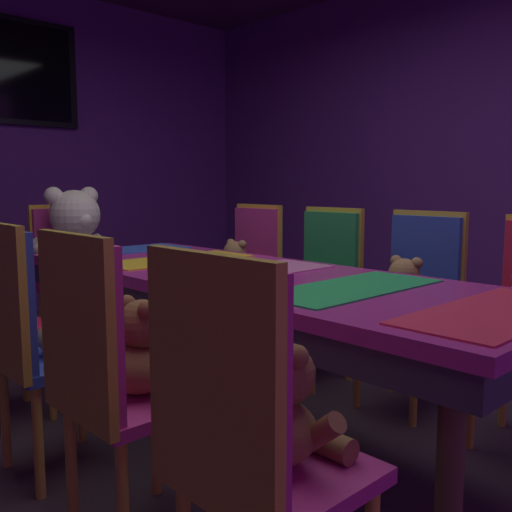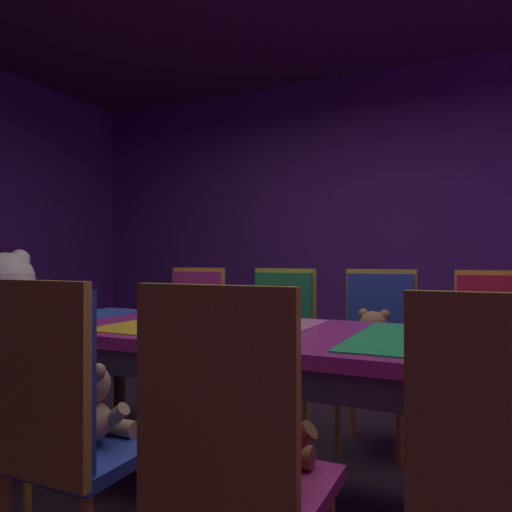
{
  "view_description": "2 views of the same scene",
  "coord_description": "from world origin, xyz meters",
  "px_view_note": "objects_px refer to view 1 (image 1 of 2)",
  "views": [
    {
      "loc": [
        -1.67,
        -1.8,
        1.12
      ],
      "look_at": [
        -0.05,
        -0.08,
        0.82
      ],
      "focal_mm": 39.99,
      "sensor_mm": 36.0,
      "label": 1
    },
    {
      "loc": [
        -1.89,
        -0.84,
        1.04
      ],
      "look_at": [
        0.23,
        0.16,
        1.06
      ],
      "focal_mm": 33.61,
      "sensor_mm": 36.0,
      "label": 2
    }
  ],
  "objects_px": {
    "king_teddy_bear": "(77,245)",
    "teddy_left_1": "(144,353)",
    "chair_left_0": "(239,426)",
    "teddy_left_2": "(62,327)",
    "banquet_table": "(251,291)",
    "teddy_right_1": "(403,293)",
    "throne_chair": "(66,263)",
    "chair_right_1": "(419,288)",
    "teddy_right_3": "(234,267)",
    "chair_right_3": "(250,263)",
    "chair_left_2": "(25,326)",
    "teddy_left_0": "(284,411)",
    "chair_left_1": "(102,361)",
    "chair_right_2": "(325,275)",
    "teddy_left_3": "(4,302)"
  },
  "relations": [
    {
      "from": "king_teddy_bear",
      "to": "teddy_left_1",
      "type": "bearing_deg",
      "value": -20.63
    },
    {
      "from": "chair_left_0",
      "to": "chair_right_3",
      "type": "relative_size",
      "value": 1.0
    },
    {
      "from": "chair_left_0",
      "to": "king_teddy_bear",
      "type": "height_order",
      "value": "king_teddy_bear"
    },
    {
      "from": "teddy_left_1",
      "to": "chair_left_2",
      "type": "height_order",
      "value": "chair_left_2"
    },
    {
      "from": "teddy_left_1",
      "to": "throne_chair",
      "type": "relative_size",
      "value": 0.34
    },
    {
      "from": "chair_left_2",
      "to": "chair_right_1",
      "type": "bearing_deg",
      "value": -18.58
    },
    {
      "from": "banquet_table",
      "to": "teddy_right_1",
      "type": "height_order",
      "value": "teddy_right_1"
    },
    {
      "from": "chair_right_3",
      "to": "banquet_table",
      "type": "bearing_deg",
      "value": 47.17
    },
    {
      "from": "teddy_left_1",
      "to": "chair_left_0",
      "type": "bearing_deg",
      "value": -103.87
    },
    {
      "from": "teddy_left_0",
      "to": "chair_right_3",
      "type": "xyz_separation_m",
      "value": [
        1.62,
        1.86,
        0.01
      ]
    },
    {
      "from": "chair_left_1",
      "to": "teddy_left_2",
      "type": "relative_size",
      "value": 3.59
    },
    {
      "from": "teddy_left_1",
      "to": "teddy_left_2",
      "type": "xyz_separation_m",
      "value": [
        -0.0,
        0.58,
        -0.02
      ]
    },
    {
      "from": "teddy_left_1",
      "to": "chair_right_2",
      "type": "distance_m",
      "value": 1.69
    },
    {
      "from": "teddy_left_2",
      "to": "throne_chair",
      "type": "xyz_separation_m",
      "value": [
        0.73,
        1.53,
        0.03
      ]
    },
    {
      "from": "throne_chair",
      "to": "chair_right_1",
      "type": "bearing_deg",
      "value": 22.67
    },
    {
      "from": "teddy_right_1",
      "to": "teddy_left_1",
      "type": "bearing_deg",
      "value": -0.5
    },
    {
      "from": "teddy_left_2",
      "to": "teddy_right_1",
      "type": "distance_m",
      "value": 1.59
    },
    {
      "from": "chair_left_0",
      "to": "teddy_left_2",
      "type": "relative_size",
      "value": 3.59
    },
    {
      "from": "chair_right_2",
      "to": "chair_right_3",
      "type": "relative_size",
      "value": 1.0
    },
    {
      "from": "king_teddy_bear",
      "to": "chair_left_0",
      "type": "bearing_deg",
      "value": -19.04
    },
    {
      "from": "teddy_left_0",
      "to": "teddy_right_1",
      "type": "distance_m",
      "value": 1.6
    },
    {
      "from": "throne_chair",
      "to": "chair_left_0",
      "type": "bearing_deg",
      "value": -17.93
    },
    {
      "from": "teddy_left_1",
      "to": "chair_right_2",
      "type": "height_order",
      "value": "chair_right_2"
    },
    {
      "from": "chair_left_0",
      "to": "teddy_left_1",
      "type": "height_order",
      "value": "chair_left_0"
    },
    {
      "from": "chair_left_1",
      "to": "teddy_right_3",
      "type": "distance_m",
      "value": 2.04
    },
    {
      "from": "king_teddy_bear",
      "to": "chair_left_2",
      "type": "bearing_deg",
      "value": -32.78
    },
    {
      "from": "chair_right_1",
      "to": "teddy_right_3",
      "type": "height_order",
      "value": "chair_right_1"
    },
    {
      "from": "chair_right_3",
      "to": "chair_left_1",
      "type": "bearing_deg",
      "value": 35.19
    },
    {
      "from": "chair_left_1",
      "to": "teddy_left_3",
      "type": "relative_size",
      "value": 3.6
    },
    {
      "from": "chair_left_0",
      "to": "throne_chair",
      "type": "height_order",
      "value": "same"
    },
    {
      "from": "chair_left_0",
      "to": "teddy_right_3",
      "type": "bearing_deg",
      "value": 48.95
    },
    {
      "from": "teddy_left_2",
      "to": "king_teddy_bear",
      "type": "relative_size",
      "value": 0.4
    },
    {
      "from": "teddy_right_1",
      "to": "king_teddy_bear",
      "type": "bearing_deg",
      "value": -69.23
    },
    {
      "from": "chair_left_0",
      "to": "chair_right_3",
      "type": "xyz_separation_m",
      "value": [
        1.77,
        1.86,
        0.0
      ]
    },
    {
      "from": "teddy_left_2",
      "to": "chair_right_3",
      "type": "xyz_separation_m",
      "value": [
        1.62,
        0.66,
        0.03
      ]
    },
    {
      "from": "chair_right_2",
      "to": "chair_left_2",
      "type": "bearing_deg",
      "value": 0.01
    },
    {
      "from": "teddy_left_1",
      "to": "teddy_right_3",
      "type": "height_order",
      "value": "teddy_left_1"
    },
    {
      "from": "teddy_left_3",
      "to": "chair_right_2",
      "type": "bearing_deg",
      "value": -21.85
    },
    {
      "from": "teddy_right_3",
      "to": "throne_chair",
      "type": "xyz_separation_m",
      "value": [
        -0.74,
        0.87,
        0.01
      ]
    },
    {
      "from": "chair_left_0",
      "to": "chair_left_1",
      "type": "height_order",
      "value": "same"
    },
    {
      "from": "banquet_table",
      "to": "teddy_right_3",
      "type": "relative_size",
      "value": 7.92
    },
    {
      "from": "teddy_left_2",
      "to": "teddy_right_3",
      "type": "bearing_deg",
      "value": 24.18
    },
    {
      "from": "chair_left_1",
      "to": "chair_left_2",
      "type": "distance_m",
      "value": 0.58
    },
    {
      "from": "teddy_left_0",
      "to": "king_teddy_bear",
      "type": "xyz_separation_m",
      "value": [
        0.74,
        2.56,
        0.14
      ]
    },
    {
      "from": "chair_left_2",
      "to": "teddy_left_1",
      "type": "bearing_deg",
      "value": -75.88
    },
    {
      "from": "chair_left_2",
      "to": "teddy_right_1",
      "type": "xyz_separation_m",
      "value": [
        1.62,
        -0.59,
        -0.0
      ]
    },
    {
      "from": "teddy_left_2",
      "to": "chair_right_3",
      "type": "distance_m",
      "value": 1.75
    },
    {
      "from": "chair_left_1",
      "to": "chair_left_2",
      "type": "relative_size",
      "value": 1.0
    },
    {
      "from": "teddy_left_1",
      "to": "teddy_right_1",
      "type": "distance_m",
      "value": 1.47
    },
    {
      "from": "chair_right_1",
      "to": "chair_right_3",
      "type": "xyz_separation_m",
      "value": [
        -0.0,
        1.25,
        0.0
      ]
    }
  ]
}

